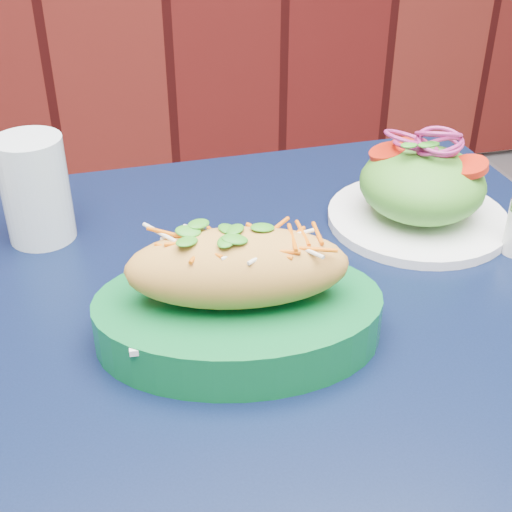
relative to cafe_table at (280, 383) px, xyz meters
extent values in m
cube|color=black|center=(0.00, 0.00, 0.07)|extent=(0.82, 0.82, 0.03)
cylinder|color=black|center=(-0.34, 0.32, -0.30)|extent=(0.04, 0.04, 0.72)
cylinder|color=black|center=(0.32, 0.34, -0.30)|extent=(0.04, 0.04, 0.72)
cube|color=white|center=(-0.05, -0.02, 0.13)|extent=(0.21, 0.13, 0.01)
ellipsoid|color=gold|center=(-0.05, -0.02, 0.17)|extent=(0.22, 0.12, 0.07)
cylinder|color=white|center=(0.22, 0.15, 0.09)|extent=(0.22, 0.22, 0.01)
ellipsoid|color=#4C992D|center=(0.22, 0.15, 0.14)|extent=(0.15, 0.15, 0.08)
cylinder|color=#B81E0D|center=(0.26, 0.12, 0.18)|extent=(0.04, 0.04, 0.01)
cylinder|color=#B81E0D|center=(0.18, 0.18, 0.18)|extent=(0.04, 0.04, 0.01)
cylinder|color=#B81E0D|center=(0.22, 0.19, 0.18)|extent=(0.04, 0.04, 0.01)
torus|color=#982165|center=(0.22, 0.15, 0.19)|extent=(0.06, 0.06, 0.01)
torus|color=#982165|center=(0.22, 0.15, 0.19)|extent=(0.06, 0.06, 0.01)
torus|color=#982165|center=(0.22, 0.15, 0.20)|extent=(0.06, 0.06, 0.01)
torus|color=#982165|center=(0.22, 0.15, 0.20)|extent=(0.06, 0.06, 0.01)
torus|color=#982165|center=(0.22, 0.15, 0.20)|extent=(0.06, 0.06, 0.01)
torus|color=#982165|center=(0.22, 0.15, 0.21)|extent=(0.06, 0.06, 0.01)
cylinder|color=silver|center=(-0.23, 0.23, 0.15)|extent=(0.08, 0.08, 0.13)
camera|label=1|loc=(-0.16, -0.55, 0.52)|focal=50.00mm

